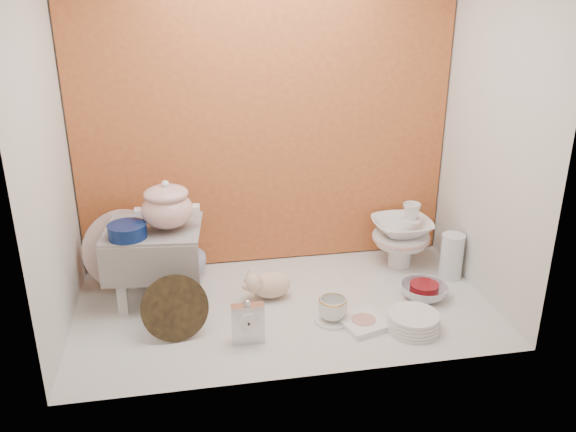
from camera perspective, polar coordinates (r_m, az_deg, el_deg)
The scene contains 17 objects.
ground at distance 2.64m, azimuth -0.35°, elevation -8.67°, with size 1.80×1.80×0.00m, color silver.
niche_shell at distance 2.49m, azimuth -1.15°, elevation 12.31°, with size 1.86×1.03×1.53m.
step_stool at distance 2.69m, azimuth -12.52°, elevation -4.49°, with size 0.41×0.35×0.35m, color silver, non-canonical shape.
soup_tureen at distance 2.55m, azimuth -11.52°, elevation 1.06°, with size 0.26×0.26×0.22m, color white, non-canonical shape.
cobalt_bowl at distance 2.53m, azimuth -15.14°, elevation -1.39°, with size 0.16×0.16×0.06m, color #0A1D50.
floral_platter at distance 2.84m, azimuth -15.43°, elevation -3.10°, with size 0.37×0.12×0.36m, color white, non-canonical shape.
blue_white_vase at distance 2.89m, azimuth -9.99°, elevation -3.71°, with size 0.22×0.22×0.22m, color white.
lacquer_tray at distance 2.42m, azimuth -10.79°, elevation -8.66°, with size 0.27×0.10×0.26m, color black, non-canonical shape.
mantel_clock at distance 2.37m, azimuth -3.86°, elevation -10.05°, with size 0.13×0.04×0.19m, color silver.
plush_pig at distance 2.68m, azimuth -1.66°, elevation -6.56°, with size 0.23×0.16×0.13m, color beige.
teacup_saucer at distance 2.55m, azimuth 4.27°, elevation -9.88°, with size 0.15×0.15×0.01m, color white.
gold_rim_teacup at distance 2.52m, azimuth 4.30°, elevation -8.84°, with size 0.12×0.12×0.10m, color white.
lattice_dish at distance 2.53m, azimuth 7.24°, elevation -10.08°, with size 0.18×0.18×0.03m, color white.
dinner_plate_stack at distance 2.52m, azimuth 11.90°, elevation -9.87°, with size 0.22×0.22×0.07m, color white.
crystal_bowl at distance 2.76m, azimuth 12.88°, elevation -7.06°, with size 0.21×0.21×0.07m, color silver.
clear_glass_vase at distance 2.95m, azimuth 15.39°, elevation -3.72°, with size 0.11×0.11×0.22m, color silver.
porcelain_tower at distance 2.99m, azimuth 10.78°, elevation -1.75°, with size 0.29×0.29×0.33m, color white, non-canonical shape.
Camera 1 is at (-0.40, -2.24, 1.34)m, focal length 37.12 mm.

